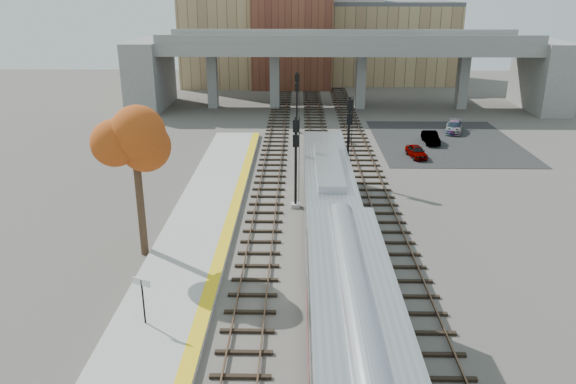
# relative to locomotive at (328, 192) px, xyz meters

# --- Properties ---
(ground) EXTENTS (160.00, 160.00, 0.00)m
(ground) POSITION_rel_locomotive_xyz_m (-1.00, -6.66, -2.28)
(ground) COLOR #47423D
(ground) RESTS_ON ground
(platform) EXTENTS (4.50, 60.00, 0.35)m
(platform) POSITION_rel_locomotive_xyz_m (-8.25, -6.66, -2.10)
(platform) COLOR #9E9E99
(platform) RESTS_ON ground
(yellow_strip) EXTENTS (0.70, 60.00, 0.01)m
(yellow_strip) POSITION_rel_locomotive_xyz_m (-6.35, -6.66, -1.92)
(yellow_strip) COLOR yellow
(yellow_strip) RESTS_ON platform
(tracks) EXTENTS (10.70, 95.00, 0.25)m
(tracks) POSITION_rel_locomotive_xyz_m (-0.07, 5.84, -2.20)
(tracks) COLOR black
(tracks) RESTS_ON ground
(overpass) EXTENTS (54.00, 12.00, 9.50)m
(overpass) POSITION_rel_locomotive_xyz_m (3.92, 38.34, 3.53)
(overpass) COLOR slate
(overpass) RESTS_ON ground
(buildings_far) EXTENTS (43.00, 21.00, 20.60)m
(buildings_far) POSITION_rel_locomotive_xyz_m (0.26, 59.91, 5.60)
(buildings_far) COLOR tan
(buildings_far) RESTS_ON ground
(parking_lot) EXTENTS (14.00, 18.00, 0.04)m
(parking_lot) POSITION_rel_locomotive_xyz_m (13.00, 21.34, -2.26)
(parking_lot) COLOR black
(parking_lot) RESTS_ON ground
(locomotive) EXTENTS (3.02, 19.05, 4.10)m
(locomotive) POSITION_rel_locomotive_xyz_m (0.00, 0.00, 0.00)
(locomotive) COLOR #A8AAB2
(locomotive) RESTS_ON ground
(signal_mast_near) EXTENTS (0.60, 0.64, 6.54)m
(signal_mast_near) POSITION_rel_locomotive_xyz_m (-2.10, 2.99, 0.87)
(signal_mast_near) COLOR #9E9E99
(signal_mast_near) RESTS_ON ground
(signal_mast_mid) EXTENTS (0.60, 0.64, 6.85)m
(signal_mast_mid) POSITION_rel_locomotive_xyz_m (2.00, 8.66, 1.09)
(signal_mast_mid) COLOR #9E9E99
(signal_mast_mid) RESTS_ON ground
(signal_mast_far) EXTENTS (0.60, 0.64, 6.45)m
(signal_mast_far) POSITION_rel_locomotive_xyz_m (-2.10, 24.84, 0.80)
(signal_mast_far) COLOR #9E9E99
(signal_mast_far) RESTS_ON ground
(station_sign) EXTENTS (0.85, 0.40, 2.27)m
(station_sign) POSITION_rel_locomotive_xyz_m (-8.86, -12.20, -0.30)
(station_sign) COLOR black
(station_sign) RESTS_ON platform
(tree) EXTENTS (3.60, 3.60, 8.94)m
(tree) POSITION_rel_locomotive_xyz_m (-10.90, -4.49, 4.36)
(tree) COLOR #382619
(tree) RESTS_ON ground
(car_a) EXTENTS (1.78, 3.38, 1.10)m
(car_a) POSITION_rel_locomotive_xyz_m (8.91, 15.64, -1.69)
(car_a) COLOR #99999E
(car_a) RESTS_ON parking_lot
(car_b) EXTENTS (1.25, 3.58, 1.18)m
(car_b) POSITION_rel_locomotive_xyz_m (11.28, 20.55, -1.65)
(car_b) COLOR #99999E
(car_b) RESTS_ON parking_lot
(car_c) EXTENTS (2.84, 4.43, 1.19)m
(car_c) POSITION_rel_locomotive_xyz_m (14.77, 25.17, -1.64)
(car_c) COLOR #99999E
(car_c) RESTS_ON parking_lot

